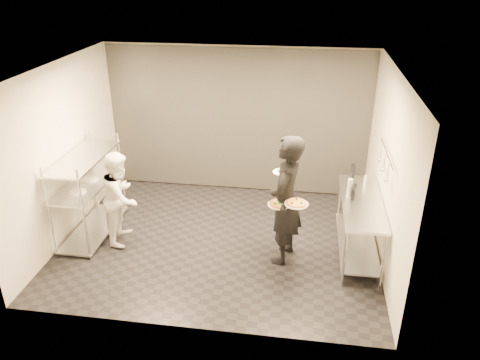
# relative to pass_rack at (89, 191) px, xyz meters

# --- Properties ---
(room_shell) EXTENTS (5.00, 4.00, 2.80)m
(room_shell) POSITION_rel_pass_rack_xyz_m (2.15, 1.18, 0.63)
(room_shell) COLOR black
(room_shell) RESTS_ON ground
(pass_rack) EXTENTS (0.60, 1.60, 1.50)m
(pass_rack) POSITION_rel_pass_rack_xyz_m (0.00, 0.00, 0.00)
(pass_rack) COLOR silver
(pass_rack) RESTS_ON ground
(prep_counter) EXTENTS (0.60, 1.80, 0.92)m
(prep_counter) POSITION_rel_pass_rack_xyz_m (4.33, 0.00, -0.14)
(prep_counter) COLOR silver
(prep_counter) RESTS_ON ground
(utensil_rail) EXTENTS (0.07, 1.20, 0.31)m
(utensil_rail) POSITION_rel_pass_rack_xyz_m (4.58, 0.00, 0.78)
(utensil_rail) COLOR silver
(utensil_rail) RESTS_ON room_shell
(waiter) EXTENTS (0.63, 0.81, 1.99)m
(waiter) POSITION_rel_pass_rack_xyz_m (3.20, -0.30, 0.23)
(waiter) COLOR black
(waiter) RESTS_ON ground
(chef) EXTENTS (0.63, 0.78, 1.52)m
(chef) POSITION_rel_pass_rack_xyz_m (0.60, -0.13, -0.01)
(chef) COLOR white
(chef) RESTS_ON ground
(pizza_plate_near) EXTENTS (0.32, 0.32, 0.05)m
(pizza_plate_near) POSITION_rel_pass_rack_xyz_m (3.12, -0.46, 0.25)
(pizza_plate_near) COLOR white
(pizza_plate_near) RESTS_ON waiter
(pizza_plate_far) EXTENTS (0.34, 0.34, 0.05)m
(pizza_plate_far) POSITION_rel_pass_rack_xyz_m (3.37, -0.53, 0.32)
(pizza_plate_far) COLOR white
(pizza_plate_far) RESTS_ON waiter
(salad_plate) EXTENTS (0.26, 0.26, 0.07)m
(salad_plate) POSITION_rel_pass_rack_xyz_m (3.12, -0.03, 0.57)
(salad_plate) COLOR white
(salad_plate) RESTS_ON waiter
(pos_monitor) EXTENTS (0.09, 0.25, 0.17)m
(pos_monitor) POSITION_rel_pass_rack_xyz_m (4.21, 0.10, 0.24)
(pos_monitor) COLOR black
(pos_monitor) RESTS_ON prep_counter
(bottle_green) EXTENTS (0.08, 0.08, 0.28)m
(bottle_green) POSITION_rel_pass_rack_xyz_m (4.14, 0.14, 0.29)
(bottle_green) COLOR gray
(bottle_green) RESTS_ON prep_counter
(bottle_clear) EXTENTS (0.05, 0.05, 0.17)m
(bottle_clear) POSITION_rel_pass_rack_xyz_m (4.42, 0.53, 0.24)
(bottle_clear) COLOR gray
(bottle_clear) RESTS_ON prep_counter
(bottle_dark) EXTENTS (0.07, 0.07, 0.25)m
(bottle_dark) POSITION_rel_pass_rack_xyz_m (4.23, 0.80, 0.28)
(bottle_dark) COLOR black
(bottle_dark) RESTS_ON prep_counter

